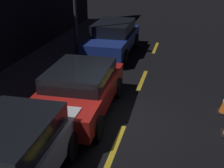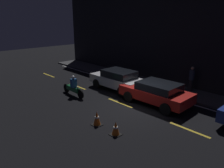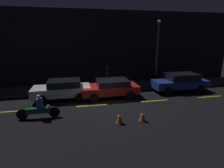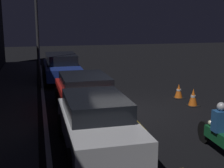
% 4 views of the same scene
% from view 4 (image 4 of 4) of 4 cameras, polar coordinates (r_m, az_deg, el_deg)
% --- Properties ---
extents(ground_plane, '(56.00, 56.00, 0.00)m').
position_cam_4_polar(ground_plane, '(11.65, 2.78, -5.21)').
color(ground_plane, black).
extents(raised_curb, '(28.00, 2.27, 0.12)m').
position_cam_4_polar(raised_curb, '(11.26, -19.23, -6.19)').
color(raised_curb, '#424244').
rests_on(raised_curb, ground).
extents(lane_dash_c, '(2.00, 0.14, 0.01)m').
position_cam_4_polar(lane_dash_c, '(10.74, 4.28, -6.74)').
color(lane_dash_c, gold).
rests_on(lane_dash_c, ground).
extents(lane_dash_d, '(2.00, 0.14, 0.01)m').
position_cam_4_polar(lane_dash_d, '(14.92, -0.98, -1.29)').
color(lane_dash_d, gold).
rests_on(lane_dash_d, ground).
extents(lane_dash_e, '(2.00, 0.14, 0.01)m').
position_cam_4_polar(lane_dash_e, '(19.24, -3.90, 1.75)').
color(lane_dash_e, gold).
rests_on(lane_dash_e, ground).
extents(lane_solid_kerb, '(25.20, 0.14, 0.01)m').
position_cam_4_polar(lane_solid_kerb, '(11.22, -12.13, -6.15)').
color(lane_solid_kerb, silver).
rests_on(lane_solid_kerb, ground).
extents(sedan_white, '(4.09, 1.91, 1.42)m').
position_cam_4_polar(sedan_white, '(8.31, -2.75, -6.90)').
color(sedan_white, silver).
rests_on(sedan_white, ground).
extents(taxi_red, '(4.25, 2.10, 1.35)m').
position_cam_4_polar(taxi_red, '(11.67, -4.87, -1.44)').
color(taxi_red, red).
rests_on(taxi_red, ground).
extents(sedan_blue, '(4.56, 1.94, 1.47)m').
position_cam_4_polar(sedan_blue, '(17.48, -9.24, 3.18)').
color(sedan_blue, navy).
rests_on(sedan_blue, ground).
extents(motorcycle, '(2.30, 0.36, 1.37)m').
position_cam_4_polar(motorcycle, '(8.49, 19.33, -8.68)').
color(motorcycle, black).
rests_on(motorcycle, ground).
extents(traffic_cone_near, '(0.46, 0.46, 0.70)m').
position_cam_4_polar(traffic_cone_near, '(12.79, 14.61, -2.40)').
color(traffic_cone_near, black).
rests_on(traffic_cone_near, ground).
extents(traffic_cone_mid, '(0.46, 0.46, 0.63)m').
position_cam_4_polar(traffic_cone_mid, '(13.89, 12.10, -1.29)').
color(traffic_cone_mid, black).
rests_on(traffic_cone_mid, ground).
extents(street_lamp, '(0.28, 0.28, 5.76)m').
position_cam_4_polar(street_lamp, '(15.61, -13.58, 10.96)').
color(street_lamp, '#333338').
rests_on(street_lamp, ground).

